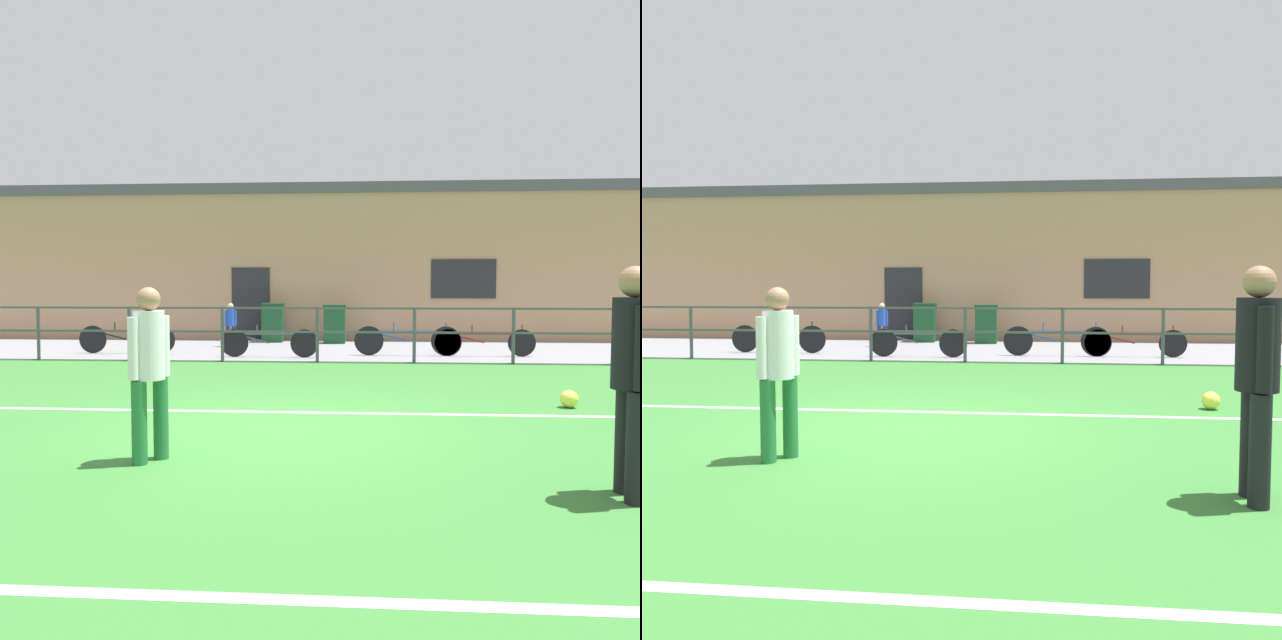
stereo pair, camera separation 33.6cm
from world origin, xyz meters
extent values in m
cube|color=#387A33|center=(0.00, 0.00, -0.02)|extent=(60.00, 44.00, 0.04)
cube|color=white|center=(0.00, 0.88, 0.00)|extent=(36.00, 0.11, 0.00)
cube|color=white|center=(0.00, -3.85, 0.00)|extent=(36.00, 0.11, 0.00)
cube|color=gray|center=(0.00, 8.50, 0.01)|extent=(48.00, 5.00, 0.02)
cylinder|color=#474C51|center=(-6.00, 6.00, 0.57)|extent=(0.07, 0.07, 1.15)
cylinder|color=#474C51|center=(-4.00, 6.00, 0.57)|extent=(0.07, 0.07, 1.15)
cylinder|color=#474C51|center=(-2.00, 6.00, 0.57)|extent=(0.07, 0.07, 1.15)
cylinder|color=#474C51|center=(0.00, 6.00, 0.57)|extent=(0.07, 0.07, 1.15)
cylinder|color=#474C51|center=(2.00, 6.00, 0.57)|extent=(0.07, 0.07, 1.15)
cylinder|color=#474C51|center=(4.00, 6.00, 0.57)|extent=(0.07, 0.07, 1.15)
cylinder|color=#474C51|center=(6.00, 6.00, 0.57)|extent=(0.07, 0.07, 1.15)
cube|color=#474C51|center=(0.00, 6.00, 1.13)|extent=(36.00, 0.04, 0.04)
cube|color=#474C51|center=(0.00, 6.00, 0.63)|extent=(36.00, 0.04, 0.04)
cube|color=tan|center=(0.00, 12.20, 2.11)|extent=(28.00, 2.40, 4.21)
cube|color=#232328|center=(-2.30, 10.98, 1.05)|extent=(1.10, 0.04, 2.10)
cube|color=#232328|center=(3.75, 10.98, 1.78)|extent=(1.80, 0.04, 1.10)
cube|color=#4C4C51|center=(0.00, 12.20, 4.36)|extent=(28.00, 2.56, 0.30)
cylinder|color=black|center=(3.01, -1.99, 0.42)|extent=(0.15, 0.15, 0.84)
cylinder|color=black|center=(2.98, -2.25, 0.42)|extent=(0.15, 0.15, 0.84)
cylinder|color=black|center=(2.99, -2.12, 1.18)|extent=(0.31, 0.31, 0.69)
sphere|color=#A37556|center=(2.99, -2.12, 1.65)|extent=(0.24, 0.24, 0.24)
cylinder|color=black|center=(3.01, -1.94, 1.16)|extent=(0.11, 0.11, 0.62)
cylinder|color=#237038|center=(-1.05, -1.50, 0.38)|extent=(0.14, 0.14, 0.76)
cylinder|color=#237038|center=(-0.91, -1.31, 0.38)|extent=(0.14, 0.14, 0.76)
cylinder|color=white|center=(-0.98, -1.41, 1.07)|extent=(0.28, 0.28, 0.63)
sphere|color=#A37556|center=(-0.98, -1.41, 1.49)|extent=(0.21, 0.21, 0.21)
cylinder|color=white|center=(-1.08, -1.55, 1.06)|extent=(0.10, 0.10, 0.56)
cylinder|color=white|center=(-0.88, -1.27, 1.06)|extent=(0.10, 0.10, 0.56)
sphere|color=#E5E04C|center=(3.67, 1.44, 0.12)|extent=(0.23, 0.23, 0.23)
cylinder|color=#232D4C|center=(-2.37, 8.96, 0.28)|extent=(0.10, 0.10, 0.53)
cylinder|color=#232D4C|center=(-2.53, 8.91, 0.28)|extent=(0.10, 0.10, 0.53)
cylinder|color=blue|center=(-2.45, 8.94, 0.77)|extent=(0.20, 0.20, 0.44)
sphere|color=beige|center=(-2.45, 8.94, 1.06)|extent=(0.15, 0.15, 0.15)
cylinder|color=blue|center=(-2.34, 8.97, 0.76)|extent=(0.07, 0.07, 0.39)
cylinder|color=blue|center=(-2.56, 8.90, 0.76)|extent=(0.07, 0.07, 0.39)
cylinder|color=black|center=(-1.89, 6.70, 0.33)|extent=(0.62, 0.04, 0.62)
cylinder|color=black|center=(-0.33, 6.70, 0.33)|extent=(0.62, 0.04, 0.62)
cube|color=#4C5156|center=(-1.11, 6.70, 0.53)|extent=(1.21, 0.04, 0.04)
cube|color=#4C5156|center=(-1.50, 6.70, 0.43)|extent=(0.76, 0.03, 0.23)
cylinder|color=#4C5156|center=(-1.38, 6.70, 0.63)|extent=(0.03, 0.03, 0.20)
cylinder|color=#4C5156|center=(-0.33, 6.70, 0.60)|extent=(0.03, 0.03, 0.28)
cylinder|color=black|center=(-5.33, 7.20, 0.34)|extent=(0.64, 0.04, 0.64)
cylinder|color=black|center=(-3.70, 7.20, 0.34)|extent=(0.64, 0.04, 0.64)
cube|color=black|center=(-4.52, 7.20, 0.55)|extent=(1.27, 0.04, 0.04)
cube|color=black|center=(-4.93, 7.20, 0.45)|extent=(0.80, 0.03, 0.23)
cylinder|color=black|center=(-4.80, 7.20, 0.65)|extent=(0.03, 0.03, 0.20)
cylinder|color=black|center=(-3.70, 7.20, 0.62)|extent=(0.03, 0.03, 0.28)
cylinder|color=black|center=(2.84, 7.20, 0.32)|extent=(0.61, 0.04, 0.61)
cylinder|color=black|center=(4.46, 7.20, 0.32)|extent=(0.61, 0.04, 0.61)
cube|color=maroon|center=(3.65, 7.20, 0.52)|extent=(1.26, 0.04, 0.04)
cube|color=maroon|center=(3.25, 7.20, 0.42)|extent=(0.79, 0.03, 0.22)
cylinder|color=maroon|center=(3.37, 7.20, 0.62)|extent=(0.03, 0.03, 0.20)
cylinder|color=maroon|center=(4.46, 7.20, 0.59)|extent=(0.03, 0.03, 0.28)
cylinder|color=black|center=(1.08, 7.20, 0.35)|extent=(0.66, 0.04, 0.66)
cylinder|color=black|center=(2.80, 7.20, 0.35)|extent=(0.66, 0.04, 0.66)
cube|color=#234C99|center=(1.94, 7.20, 0.57)|extent=(1.34, 0.04, 0.04)
cube|color=#234C99|center=(1.51, 7.20, 0.46)|extent=(0.84, 0.03, 0.24)
cylinder|color=#234C99|center=(1.64, 7.20, 0.67)|extent=(0.03, 0.03, 0.20)
cylinder|color=#234C99|center=(2.80, 7.20, 0.64)|extent=(0.03, 0.03, 0.28)
cube|color=#194C28|center=(0.16, 10.10, 0.50)|extent=(0.58, 0.48, 0.97)
cube|color=#143D20|center=(0.16, 10.10, 1.03)|extent=(0.61, 0.52, 0.08)
cube|color=#194C28|center=(-1.57, 10.35, 0.52)|extent=(0.58, 0.48, 1.00)
cube|color=#143D20|center=(-1.57, 10.35, 1.06)|extent=(0.61, 0.52, 0.08)
camera|label=1|loc=(0.97, -6.98, 1.63)|focal=35.34mm
camera|label=2|loc=(1.31, -6.95, 1.63)|focal=35.34mm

